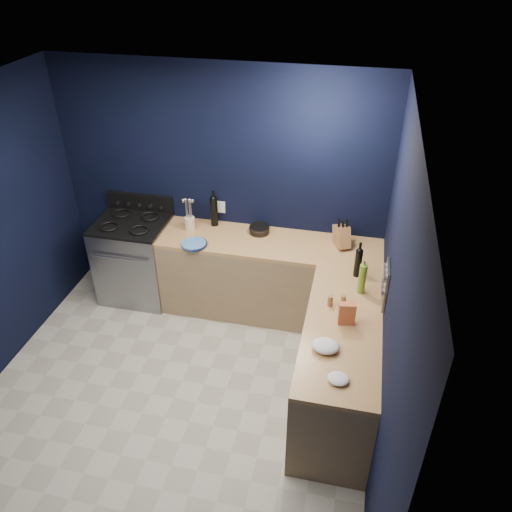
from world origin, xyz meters
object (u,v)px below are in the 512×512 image
(plate_stack, at_px, (194,244))
(utensil_crock, at_px, (190,223))
(crouton_bag, at_px, (347,314))
(knife_block, at_px, (342,236))
(gas_range, at_px, (136,260))

(plate_stack, height_order, utensil_crock, utensil_crock)
(plate_stack, relative_size, utensil_crock, 1.84)
(plate_stack, bearing_deg, crouton_bag, -28.66)
(plate_stack, height_order, crouton_bag, crouton_bag)
(knife_block, bearing_deg, crouton_bag, -108.68)
(utensil_crock, height_order, knife_block, knife_block)
(gas_range, relative_size, crouton_bag, 4.57)
(utensil_crock, bearing_deg, knife_block, 0.19)
(knife_block, bearing_deg, plate_stack, 167.34)
(gas_range, relative_size, knife_block, 4.21)
(plate_stack, bearing_deg, knife_block, 12.42)
(plate_stack, distance_m, crouton_bag, 1.82)
(knife_block, relative_size, crouton_bag, 1.09)
(gas_range, xyz_separation_m, crouton_bag, (2.38, -1.09, 0.54))
(gas_range, bearing_deg, crouton_bag, -24.60)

